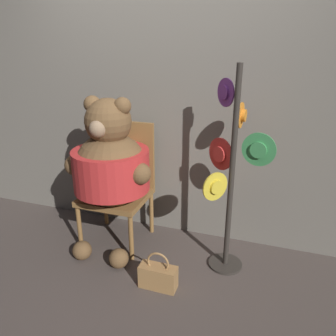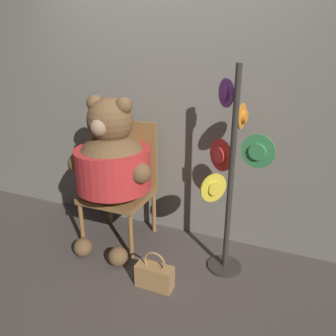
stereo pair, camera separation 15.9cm
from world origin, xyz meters
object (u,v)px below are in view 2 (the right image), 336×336
handbag_on_ground (155,275)px  hat_display_rack (230,173)px  teddy_bear (112,164)px  chair (123,179)px

handbag_on_ground → hat_display_rack: bearing=46.6°
teddy_bear → hat_display_rack: size_ratio=0.84×
teddy_bear → handbag_on_ground: (0.57, -0.40, -0.69)m
chair → hat_display_rack: (1.02, -0.14, 0.27)m
chair → hat_display_rack: 1.06m
chair → handbag_on_ground: bearing=-45.1°
chair → teddy_bear: bearing=-84.2°
chair → teddy_bear: 0.29m
chair → handbag_on_ground: size_ratio=3.53×
teddy_bear → hat_display_rack: hat_display_rack is taller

